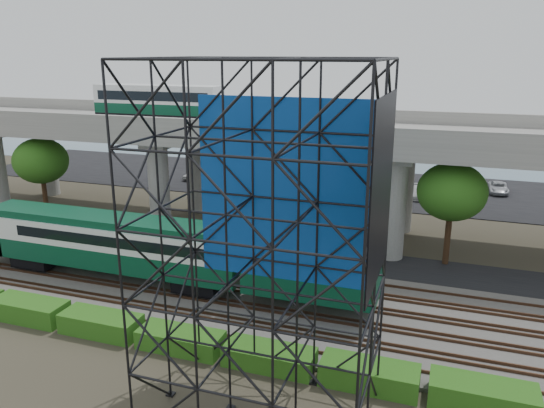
% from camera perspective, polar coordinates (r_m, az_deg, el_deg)
% --- Properties ---
extents(ground, '(140.00, 140.00, 0.00)m').
position_cam_1_polar(ground, '(33.42, -7.72, -11.23)').
color(ground, '#474233').
rests_on(ground, ground).
extents(ballast_bed, '(90.00, 12.00, 0.20)m').
position_cam_1_polar(ballast_bed, '(34.98, -6.25, -9.69)').
color(ballast_bed, slate).
rests_on(ballast_bed, ground).
extents(service_road, '(90.00, 5.00, 0.08)m').
position_cam_1_polar(service_road, '(42.20, -1.35, -5.07)').
color(service_road, black).
rests_on(service_road, ground).
extents(parking_lot, '(90.00, 18.00, 0.08)m').
position_cam_1_polar(parking_lot, '(63.77, 6.00, 2.16)').
color(parking_lot, black).
rests_on(parking_lot, ground).
extents(harbor_water, '(140.00, 40.00, 0.03)m').
position_cam_1_polar(harbor_water, '(84.90, 9.41, 5.49)').
color(harbor_water, '#446370').
rests_on(harbor_water, ground).
extents(rail_tracks, '(90.00, 9.52, 0.16)m').
position_cam_1_polar(rail_tracks, '(34.90, -6.26, -9.42)').
color(rail_tracks, '#472D1E').
rests_on(rail_tracks, ballast_bed).
extents(commuter_train, '(29.30, 3.06, 4.30)m').
position_cam_1_polar(commuter_train, '(36.41, -14.15, -4.30)').
color(commuter_train, black).
rests_on(commuter_train, rail_tracks).
extents(overpass, '(80.00, 12.00, 12.40)m').
position_cam_1_polar(overpass, '(45.38, -0.00, 7.14)').
color(overpass, '#9E9B93').
rests_on(overpass, ground).
extents(scaffold_tower, '(9.36, 6.36, 15.00)m').
position_cam_1_polar(scaffold_tower, '(21.09, -1.10, -5.53)').
color(scaffold_tower, black).
rests_on(scaffold_tower, ground).
extents(hedge_strip, '(34.60, 1.80, 1.20)m').
position_cam_1_polar(hedge_strip, '(29.42, -9.80, -14.13)').
color(hedge_strip, '#255313').
rests_on(hedge_strip, ground).
extents(trees, '(40.94, 16.94, 7.69)m').
position_cam_1_polar(trees, '(47.36, -4.32, 4.22)').
color(trees, '#382314').
rests_on(trees, ground).
extents(suv, '(4.93, 2.34, 1.36)m').
position_cam_1_polar(suv, '(48.63, -19.34, -2.21)').
color(suv, black).
rests_on(suv, service_road).
extents(parked_cars, '(37.17, 9.77, 1.31)m').
position_cam_1_polar(parked_cars, '(63.22, 6.44, 2.64)').
color(parked_cars, '#B9B9B9').
rests_on(parked_cars, parking_lot).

